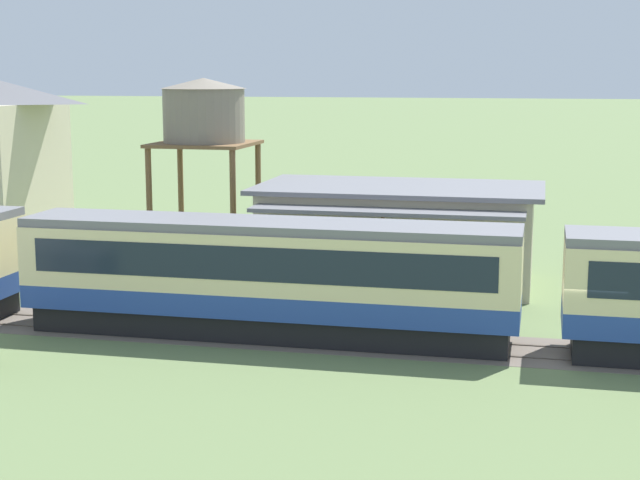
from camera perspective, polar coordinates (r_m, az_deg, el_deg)
ground_plane at (r=32.82m, az=14.92°, el=-6.64°), size 600.00×600.00×0.00m
passenger_train at (r=33.73m, az=-2.64°, el=-1.93°), size 91.55×3.04×4.05m
railway_track at (r=33.82m, az=0.49°, el=-5.79°), size 147.53×3.60×0.04m
station_building at (r=42.69m, az=4.62°, el=0.40°), size 12.26×8.11×4.22m
water_tower at (r=47.19m, az=-6.77°, el=7.22°), size 4.59×4.59×8.77m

